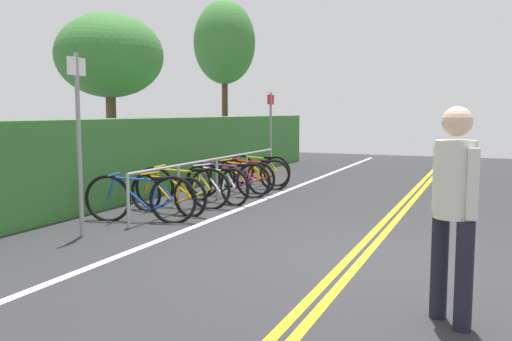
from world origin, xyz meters
The scene contains 19 objects.
ground_plane centered at (0.00, 0.00, -0.03)m, with size 31.38×13.00×0.05m, color #2B2B2D.
centre_line_yellow_inner centered at (0.00, -0.08, 0.00)m, with size 28.24×0.10×0.00m, color gold.
centre_line_yellow_outer centered at (0.00, 0.08, 0.00)m, with size 28.24×0.10×0.00m, color gold.
bike_lane_stripe_white centered at (0.00, 2.64, 0.00)m, with size 28.24×0.12×0.00m, color white.
bike_rack centered at (3.17, 3.50, 0.61)m, with size 5.80×0.05×0.83m.
bicycle_0 centered at (0.73, 3.59, 0.37)m, with size 0.60×1.78×0.79m.
bicycle_1 centered at (1.51, 3.59, 0.33)m, with size 0.46×1.65×0.71m.
bicycle_2 centered at (2.09, 3.65, 0.37)m, with size 0.48×1.81×0.78m.
bicycle_3 centered at (2.84, 3.35, 0.34)m, with size 0.62×1.61×0.74m.
bicycle_4 centered at (3.58, 3.45, 0.35)m, with size 0.46×1.78×0.75m.
bicycle_5 centered at (4.25, 3.47, 0.34)m, with size 0.46×1.67×0.72m.
bicycle_6 centered at (4.82, 3.44, 0.34)m, with size 0.46×1.68×0.72m.
bicycle_7 centered at (5.55, 3.62, 0.35)m, with size 0.46×1.70×0.74m.
pedestrian centered at (-1.73, -1.15, 1.02)m, with size 0.38×0.37×1.76m.
sign_post_near centered at (-0.43, 3.75, 1.49)m, with size 0.36×0.06×2.51m.
sign_post_far centered at (6.50, 3.68, 1.33)m, with size 0.36×0.06×2.20m.
hedge_backdrop centered at (4.67, 5.27, 0.79)m, with size 14.75×0.96×1.59m, color #387533.
tree_mid centered at (4.31, 6.90, 3.02)m, with size 2.52×2.52×4.02m.
tree_far_right centered at (10.56, 6.98, 4.03)m, with size 2.09×2.09×5.45m.
Camera 1 is at (-6.29, -1.38, 1.72)m, focal length 38.20 mm.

